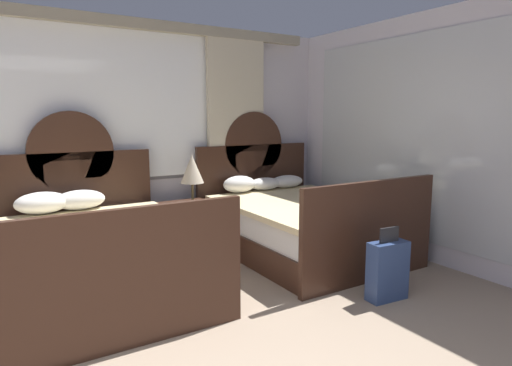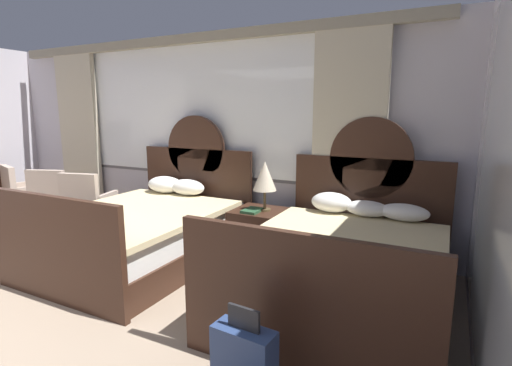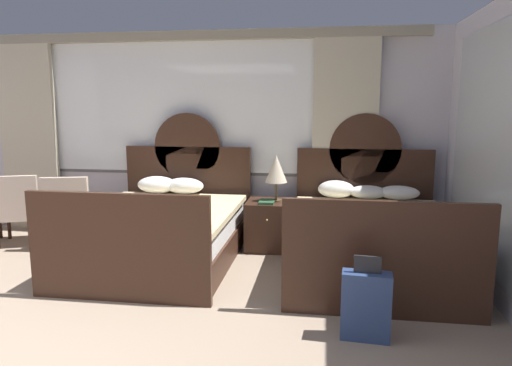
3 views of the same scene
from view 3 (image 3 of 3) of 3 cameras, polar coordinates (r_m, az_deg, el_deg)
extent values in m
cube|color=silver|center=(6.32, -9.20, 5.92)|extent=(6.86, 0.07, 2.70)
cube|color=#575459|center=(6.26, -9.41, 9.38)|extent=(3.92, 0.02, 1.82)
cube|color=white|center=(6.26, -9.43, 9.38)|extent=(3.84, 0.02, 1.74)
cube|color=#C1B79E|center=(7.15, -26.34, 5.06)|extent=(0.81, 0.08, 2.60)
cube|color=#C1B79E|center=(5.90, 10.93, 5.13)|extent=(0.81, 0.08, 2.60)
cube|color=gray|center=(6.24, -9.91, 17.55)|extent=(6.31, 0.10, 0.12)
cube|color=#B2B7BC|center=(4.34, 28.91, 3.25)|extent=(0.01, 3.13, 2.27)
cube|color=#382116|center=(5.33, -11.62, -7.97)|extent=(1.60, 2.11, 0.30)
cube|color=white|center=(5.26, -11.72, -5.06)|extent=(1.54, 2.01, 0.26)
cube|color=beige|center=(5.15, -12.08, -3.55)|extent=(1.64, 1.91, 0.06)
cube|color=#382116|center=(6.22, -8.39, -1.05)|extent=(1.68, 0.06, 1.21)
cylinder|color=#382116|center=(6.14, -8.52, 4.50)|extent=(0.88, 0.06, 0.88)
cube|color=#382116|center=(4.28, -16.73, -7.74)|extent=(1.68, 0.06, 0.99)
ellipsoid|color=white|center=(6.08, -12.19, -0.21)|extent=(0.51, 0.34, 0.22)
ellipsoid|color=white|center=(5.97, -8.91, -0.35)|extent=(0.51, 0.27, 0.21)
cube|color=#382116|center=(5.06, 13.98, -9.03)|extent=(1.60, 2.11, 0.30)
cube|color=white|center=(4.98, 14.11, -5.98)|extent=(1.54, 2.01, 0.26)
cube|color=beige|center=(4.86, 14.28, -4.41)|extent=(1.64, 1.91, 0.06)
cube|color=#382116|center=(5.99, 13.17, -1.61)|extent=(1.68, 0.06, 1.21)
cylinder|color=#382116|center=(5.90, 13.39, 4.15)|extent=(0.88, 0.06, 0.88)
cube|color=#382116|center=(3.93, 15.72, -9.24)|extent=(1.68, 0.06, 0.99)
ellipsoid|color=white|center=(5.72, 9.91, -0.76)|extent=(0.44, 0.31, 0.22)
ellipsoid|color=white|center=(5.75, 13.75, -1.11)|extent=(0.45, 0.27, 0.16)
ellipsoid|color=white|center=(5.80, 17.30, -1.16)|extent=(0.49, 0.29, 0.17)
cube|color=#382116|center=(5.67, 1.72, -5.18)|extent=(0.56, 0.56, 0.59)
sphere|color=tan|center=(5.36, 1.37, -4.62)|extent=(0.02, 0.02, 0.02)
cylinder|color=brown|center=(5.60, 2.49, -2.17)|extent=(0.14, 0.14, 0.02)
cylinder|color=brown|center=(5.58, 2.50, -0.99)|extent=(0.03, 0.03, 0.22)
cone|color=beige|center=(5.53, 2.52, 1.80)|extent=(0.27, 0.27, 0.33)
cube|color=#285133|center=(5.49, 1.36, -2.34)|extent=(0.18, 0.26, 0.03)
cube|color=#B29E8E|center=(6.21, -21.92, -3.70)|extent=(0.67, 0.67, 0.10)
cube|color=#B29E8E|center=(5.93, -22.69, -1.56)|extent=(0.55, 0.22, 0.46)
cube|color=#B29E8E|center=(6.12, -19.79, -2.51)|extent=(0.18, 0.49, 0.16)
cube|color=#B29E8E|center=(6.25, -24.15, -2.54)|extent=(0.18, 0.49, 0.16)
cylinder|color=#382116|center=(6.41, -19.33, -5.15)|extent=(0.04, 0.04, 0.34)
cylinder|color=#382116|center=(6.53, -23.18, -5.13)|extent=(0.04, 0.04, 0.34)
cylinder|color=#382116|center=(5.99, -20.28, -6.22)|extent=(0.04, 0.04, 0.34)
cylinder|color=#382116|center=(6.12, -24.38, -6.17)|extent=(0.04, 0.04, 0.34)
cube|color=#B29E8E|center=(6.58, -27.15, -3.34)|extent=(0.70, 0.70, 0.10)
cube|color=#B29E8E|center=(6.31, -27.91, -1.31)|extent=(0.54, 0.26, 0.46)
cube|color=#B29E8E|center=(6.49, -25.17, -2.18)|extent=(0.22, 0.48, 0.16)
cylinder|color=#382116|center=(6.78, -24.69, -4.70)|extent=(0.04, 0.04, 0.34)
cylinder|color=#382116|center=(6.90, -28.32, -4.75)|extent=(0.04, 0.04, 0.34)
cylinder|color=#382116|center=(6.36, -25.58, -5.67)|extent=(0.04, 0.04, 0.34)
cylinder|color=#382116|center=(6.99, -29.20, -4.65)|extent=(0.04, 0.04, 0.34)
cube|color=navy|center=(3.65, 13.48, -14.63)|extent=(0.38, 0.19, 0.52)
cube|color=#232326|center=(3.53, 13.69, -9.80)|extent=(0.20, 0.04, 0.13)
cylinder|color=black|center=(3.75, 11.00, -17.83)|extent=(0.05, 0.02, 0.05)
cylinder|color=black|center=(3.75, 15.67, -17.97)|extent=(0.05, 0.02, 0.05)
camera|label=1|loc=(2.67, -63.56, 1.34)|focal=30.58mm
camera|label=2|loc=(2.06, 47.19, 5.66)|focal=27.04mm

